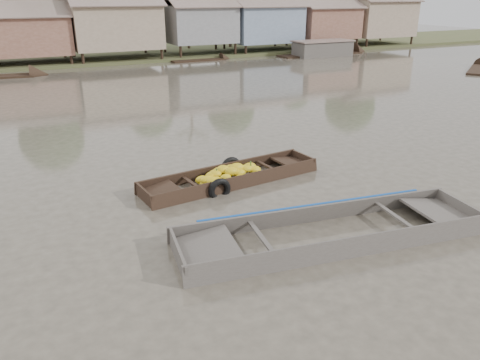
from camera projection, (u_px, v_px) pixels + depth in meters
name	position (u px, v px, depth m)	size (l,w,h in m)	color
ground	(278.00, 212.00, 11.51)	(120.00, 120.00, 0.00)	#474136
riverbank	(114.00, 19.00, 38.19)	(120.00, 12.47, 10.22)	#384723
banana_boat	(229.00, 178.00, 13.28)	(5.45, 1.86, 0.74)	black
viewer_boat	(332.00, 236.00, 10.30)	(7.16, 2.78, 0.56)	#46403B
distant_boats	(269.00, 58.00, 37.18)	(47.54, 15.61, 1.38)	black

